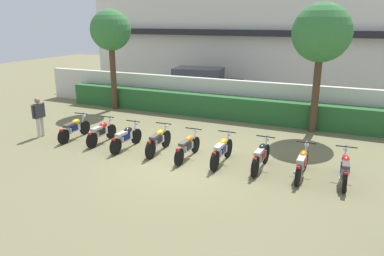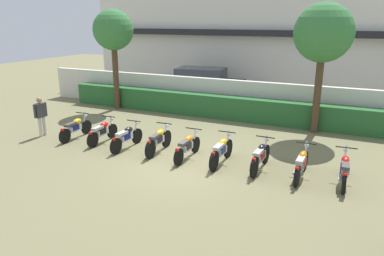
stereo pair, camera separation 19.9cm
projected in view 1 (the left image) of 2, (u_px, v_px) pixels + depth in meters
ground at (180, 165)px, 11.81m from camera, size 60.00×60.00×0.00m
building at (278, 35)px, 23.74m from camera, size 24.34×6.50×7.17m
compound_wall at (241, 99)px, 17.51m from camera, size 23.12×0.30×1.75m
hedge_row at (236, 108)px, 16.99m from camera, size 18.50×0.70×1.08m
parked_car at (201, 85)px, 20.91m from camera, size 4.67×2.46×1.89m
tree_near_inspector at (111, 32)px, 18.09m from camera, size 2.02×2.02×5.05m
tree_far_side at (322, 34)px, 14.16m from camera, size 2.30×2.30×5.20m
motorcycle_in_row_0 at (74, 128)px, 14.22m from camera, size 0.60×1.87×0.94m
motorcycle_in_row_1 at (101, 132)px, 13.75m from camera, size 0.60×1.79×0.95m
motorcycle_in_row_2 at (126, 137)px, 13.13m from camera, size 0.60×1.87×0.95m
motorcycle_in_row_3 at (158, 140)px, 12.75m from camera, size 0.60×1.88×0.97m
motorcycle_in_row_4 at (188, 146)px, 12.21m from camera, size 0.60×1.89×0.94m
motorcycle_in_row_5 at (222, 150)px, 11.77m from camera, size 0.60×1.93×0.98m
motorcycle_in_row_6 at (261, 156)px, 11.30m from camera, size 0.60×1.87×0.97m
motorcycle_in_row_7 at (302, 163)px, 10.77m from camera, size 0.60×1.92×0.96m
motorcycle_in_row_8 at (345, 168)px, 10.38m from camera, size 0.60×1.91×0.96m
inspector_person at (39, 114)px, 14.40m from camera, size 0.22×0.65×1.59m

